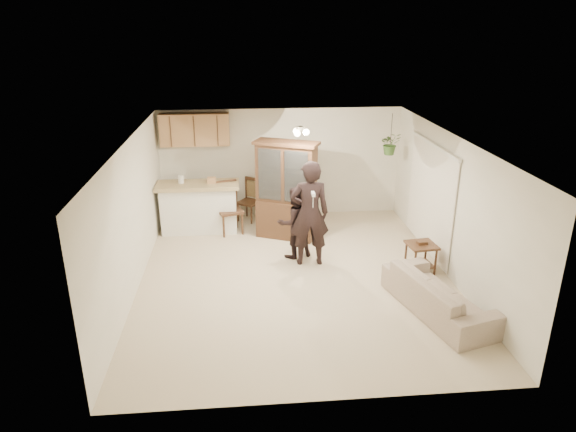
{
  "coord_description": "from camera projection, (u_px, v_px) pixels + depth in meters",
  "views": [
    {
      "loc": [
        -0.88,
        -8.21,
        4.32
      ],
      "look_at": [
        -0.1,
        0.4,
        1.03
      ],
      "focal_mm": 32.0,
      "sensor_mm": 36.0,
      "label": 1
    }
  ],
  "objects": [
    {
      "name": "bar_top",
      "position": [
        198.0,
        185.0,
        10.91
      ],
      "size": [
        1.75,
        0.7,
        0.08
      ],
      "primitive_type": "cube",
      "color": "tan",
      "rests_on": "breakfast_bar"
    },
    {
      "name": "chair_bar",
      "position": [
        230.0,
        219.0,
        11.08
      ],
      "size": [
        0.62,
        0.62,
        1.13
      ],
      "rotation": [
        0.0,
        0.0,
        0.3
      ],
      "color": "#331E12",
      "rests_on": "floor"
    },
    {
      "name": "controller_child",
      "position": [
        302.0,
        220.0,
        9.48
      ],
      "size": [
        0.08,
        0.13,
        0.04
      ],
      "primitive_type": "cube",
      "rotation": [
        0.0,
        0.0,
        3.49
      ],
      "color": "white",
      "rests_on": "child"
    },
    {
      "name": "wall_left",
      "position": [
        132.0,
        217.0,
        8.57
      ],
      "size": [
        0.02,
        6.5,
        2.5
      ],
      "primitive_type": "cube",
      "color": "white",
      "rests_on": "ground"
    },
    {
      "name": "china_hutch",
      "position": [
        286.0,
        191.0,
        10.62
      ],
      "size": [
        1.4,
        1.0,
        2.06
      ],
      "rotation": [
        0.0,
        0.0,
        -0.42
      ],
      "color": "#331E12",
      "rests_on": "floor"
    },
    {
      "name": "plant_cord",
      "position": [
        391.0,
        129.0,
        10.91
      ],
      "size": [
        0.01,
        0.01,
        0.65
      ],
      "primitive_type": "cylinder",
      "color": "black",
      "rests_on": "ceiling"
    },
    {
      "name": "wall_front",
      "position": [
        326.0,
        312.0,
        5.78
      ],
      "size": [
        5.5,
        0.02,
        2.5
      ],
      "primitive_type": "cube",
      "color": "white",
      "rests_on": "ground"
    },
    {
      "name": "wall_back",
      "position": [
        281.0,
        163.0,
        11.83
      ],
      "size": [
        5.5,
        0.02,
        2.5
      ],
      "primitive_type": "cube",
      "color": "white",
      "rests_on": "ground"
    },
    {
      "name": "ceiling",
      "position": [
        296.0,
        140.0,
        8.36
      ],
      "size": [
        5.5,
        6.5,
        0.02
      ],
      "primitive_type": "cube",
      "color": "white",
      "rests_on": "wall_back"
    },
    {
      "name": "breakfast_bar",
      "position": [
        199.0,
        209.0,
        11.1
      ],
      "size": [
        1.6,
        0.55,
        1.0
      ],
      "primitive_type": "cube",
      "color": "white",
      "rests_on": "floor"
    },
    {
      "name": "sofa",
      "position": [
        439.0,
        291.0,
        8.02
      ],
      "size": [
        1.2,
        2.0,
        0.73
      ],
      "primitive_type": "imported",
      "rotation": [
        0.0,
        0.0,
        1.84
      ],
      "color": "#BEB49D",
      "rests_on": "floor"
    },
    {
      "name": "side_table",
      "position": [
        420.0,
        257.0,
        9.35
      ],
      "size": [
        0.55,
        0.55,
        0.61
      ],
      "rotation": [
        0.0,
        0.0,
        0.11
      ],
      "color": "#331E12",
      "rests_on": "floor"
    },
    {
      "name": "vertical_blinds",
      "position": [
        430.0,
        199.0,
        9.93
      ],
      "size": [
        0.06,
        2.3,
        2.1
      ],
      "primitive_type": null,
      "color": "white",
      "rests_on": "wall_right"
    },
    {
      "name": "ceiling_fixture",
      "position": [
        300.0,
        131.0,
        9.53
      ],
      "size": [
        0.36,
        0.36,
        0.2
      ],
      "primitive_type": null,
      "color": "#FAE2BB",
      "rests_on": "ceiling"
    },
    {
      "name": "hanging_plant",
      "position": [
        390.0,
        144.0,
        11.02
      ],
      "size": [
        0.43,
        0.37,
        0.48
      ],
      "primitive_type": "imported",
      "color": "#2D5221",
      "rests_on": "ceiling"
    },
    {
      "name": "wall_right",
      "position": [
        451.0,
        207.0,
        9.04
      ],
      "size": [
        0.02,
        6.5,
        2.5
      ],
      "primitive_type": "cube",
      "color": "white",
      "rests_on": "ground"
    },
    {
      "name": "child",
      "position": [
        294.0,
        224.0,
        9.83
      ],
      "size": [
        0.79,
        0.71,
        1.35
      ],
      "primitive_type": "imported",
      "rotation": [
        0.0,
        0.0,
        3.49
      ],
      "color": "black",
      "rests_on": "floor"
    },
    {
      "name": "floor",
      "position": [
        295.0,
        277.0,
        9.25
      ],
      "size": [
        6.5,
        6.5,
        0.0
      ],
      "primitive_type": "plane",
      "color": "#BFAA90",
      "rests_on": "ground"
    },
    {
      "name": "upper_cabinets",
      "position": [
        195.0,
        129.0,
        11.2
      ],
      "size": [
        1.5,
        0.34,
        0.7
      ],
      "primitive_type": "cube",
      "color": "#9A7043",
      "rests_on": "wall_back"
    },
    {
      "name": "chair_hutch_right",
      "position": [
        278.0,
        208.0,
        11.84
      ],
      "size": [
        0.62,
        0.62,
        0.99
      ],
      "rotation": [
        0.0,
        0.0,
        3.85
      ],
      "color": "#331E12",
      "rests_on": "floor"
    },
    {
      "name": "controller_adult",
      "position": [
        313.0,
        194.0,
        8.8
      ],
      "size": [
        0.05,
        0.17,
        0.05
      ],
      "primitive_type": "cube",
      "rotation": [
        0.0,
        0.0,
        3.14
      ],
      "color": "white",
      "rests_on": "adult"
    },
    {
      "name": "adult",
      "position": [
        309.0,
        219.0,
        9.47
      ],
      "size": [
        0.66,
        0.44,
        1.8
      ],
      "primitive_type": "imported",
      "rotation": [
        0.0,
        0.0,
        3.14
      ],
      "color": "black",
      "rests_on": "floor"
    },
    {
      "name": "chair_hutch_left",
      "position": [
        249.0,
        209.0,
        11.79
      ],
      "size": [
        0.6,
        0.6,
        0.98
      ],
      "rotation": [
        0.0,
        0.0,
        -0.59
      ],
      "color": "#331E12",
      "rests_on": "floor"
    }
  ]
}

